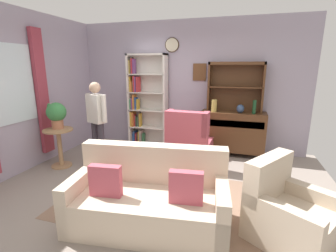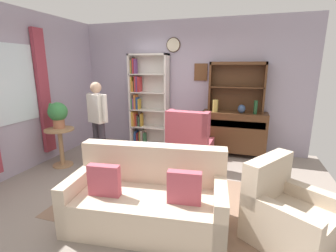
{
  "view_description": "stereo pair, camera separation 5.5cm",
  "coord_description": "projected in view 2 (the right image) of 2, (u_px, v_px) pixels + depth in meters",
  "views": [
    {
      "loc": [
        1.15,
        -3.26,
        1.85
      ],
      "look_at": [
        0.1,
        0.2,
        0.95
      ],
      "focal_mm": 26.16,
      "sensor_mm": 36.0,
      "label": 1
    },
    {
      "loc": [
        1.2,
        -3.25,
        1.85
      ],
      "look_at": [
        0.1,
        0.2,
        0.95
      ],
      "focal_mm": 26.16,
      "sensor_mm": 36.0,
      "label": 2
    }
  ],
  "objects": [
    {
      "name": "ground_plane",
      "position": [
        158.0,
        188.0,
        3.8
      ],
      "size": [
        5.4,
        4.6,
        0.02
      ],
      "primitive_type": "cube",
      "color": "gray"
    },
    {
      "name": "wall_back",
      "position": [
        190.0,
        86.0,
        5.43
      ],
      "size": [
        5.0,
        0.09,
        2.8
      ],
      "color": "#A399AD",
      "rests_on": "ground_plane"
    },
    {
      "name": "wall_left",
      "position": [
        19.0,
        92.0,
        4.19
      ],
      "size": [
        0.16,
        4.2,
        2.8
      ],
      "color": "#A399AD",
      "rests_on": "ground_plane"
    },
    {
      "name": "area_rug",
      "position": [
        164.0,
        199.0,
        3.46
      ],
      "size": [
        2.81,
        1.78,
        0.01
      ],
      "primitive_type": "cube",
      "color": "#846651",
      "rests_on": "ground_plane"
    },
    {
      "name": "bookshelf",
      "position": [
        146.0,
        103.0,
        5.65
      ],
      "size": [
        0.9,
        0.3,
        2.1
      ],
      "color": "silver",
      "rests_on": "ground_plane"
    },
    {
      "name": "sideboard",
      "position": [
        233.0,
        131.0,
        5.1
      ],
      "size": [
        1.3,
        0.45,
        0.92
      ],
      "color": "#4C2D19",
      "rests_on": "ground_plane"
    },
    {
      "name": "sideboard_hutch",
      "position": [
        237.0,
        80.0,
        4.95
      ],
      "size": [
        1.1,
        0.26,
        1.0
      ],
      "color": "#4C2D19",
      "rests_on": "sideboard"
    },
    {
      "name": "vase_tall",
      "position": [
        215.0,
        106.0,
        5.01
      ],
      "size": [
        0.11,
        0.11,
        0.25
      ],
      "primitive_type": "cylinder",
      "color": "tan",
      "rests_on": "sideboard"
    },
    {
      "name": "vase_round",
      "position": [
        242.0,
        109.0,
        4.88
      ],
      "size": [
        0.15,
        0.15,
        0.17
      ],
      "primitive_type": "ellipsoid",
      "color": "#33476B",
      "rests_on": "sideboard"
    },
    {
      "name": "bottle_wine",
      "position": [
        256.0,
        107.0,
        4.77
      ],
      "size": [
        0.07,
        0.07,
        0.27
      ],
      "primitive_type": "cylinder",
      "color": "#194223",
      "rests_on": "sideboard"
    },
    {
      "name": "couch_floral",
      "position": [
        148.0,
        199.0,
        2.89
      ],
      "size": [
        1.89,
        1.07,
        0.9
      ],
      "color": "beige",
      "rests_on": "ground_plane"
    },
    {
      "name": "armchair_floral",
      "position": [
        287.0,
        216.0,
        2.61
      ],
      "size": [
        1.06,
        1.05,
        0.88
      ],
      "color": "beige",
      "rests_on": "ground_plane"
    },
    {
      "name": "wingback_chair",
      "position": [
        190.0,
        144.0,
        4.7
      ],
      "size": [
        0.82,
        0.83,
        1.05
      ],
      "color": "#B74C5B",
      "rests_on": "ground_plane"
    },
    {
      "name": "plant_stand",
      "position": [
        61.0,
        143.0,
        4.54
      ],
      "size": [
        0.52,
        0.52,
        0.72
      ],
      "color": "#A87F56",
      "rests_on": "ground_plane"
    },
    {
      "name": "potted_plant_large",
      "position": [
        58.0,
        113.0,
        4.48
      ],
      "size": [
        0.35,
        0.35,
        0.48
      ],
      "color": "#AD6B4C",
      "rests_on": "plant_stand"
    },
    {
      "name": "person_reading",
      "position": [
        98.0,
        118.0,
        4.54
      ],
      "size": [
        0.51,
        0.31,
        1.56
      ],
      "color": "#38333D",
      "rests_on": "ground_plane"
    },
    {
      "name": "coffee_table",
      "position": [
        167.0,
        166.0,
        3.75
      ],
      "size": [
        0.8,
        0.5,
        0.42
      ],
      "color": "#4C2D19",
      "rests_on": "ground_plane"
    },
    {
      "name": "book_stack",
      "position": [
        168.0,
        159.0,
        3.79
      ],
      "size": [
        0.18,
        0.14,
        0.05
      ],
      "color": "#CC7233",
      "rests_on": "coffee_table"
    }
  ]
}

